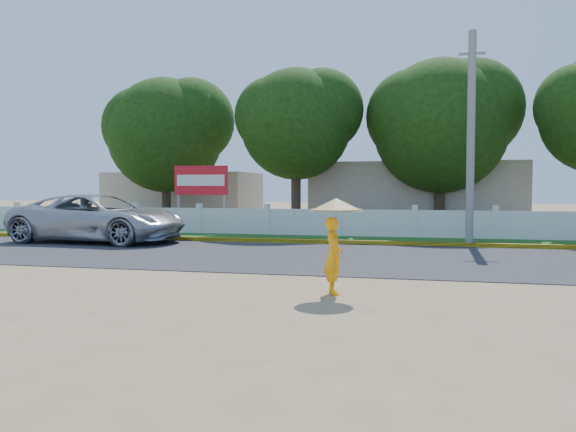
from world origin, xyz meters
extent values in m
plane|color=#9E8460|center=(0.00, 0.00, 0.00)|extent=(120.00, 120.00, 0.00)
cube|color=#38383A|center=(0.00, 4.50, 0.01)|extent=(60.00, 7.00, 0.02)
cube|color=#2D601E|center=(0.00, 9.75, 0.01)|extent=(60.00, 3.50, 0.03)
cube|color=yellow|center=(0.00, 8.05, 0.08)|extent=(40.00, 0.18, 0.16)
cube|color=silver|center=(0.00, 11.20, 0.55)|extent=(40.00, 0.10, 1.10)
cube|color=#B7AD99|center=(3.00, 18.00, 1.60)|extent=(10.00, 6.00, 3.20)
cube|color=#B7AD99|center=(-10.00, 19.00, 1.40)|extent=(8.00, 5.00, 2.80)
cylinder|color=gray|center=(4.90, 9.51, 3.74)|extent=(0.28, 0.28, 7.47)
imported|color=#B0B3B9|center=(-8.14, 6.88, 0.88)|extent=(6.47, 3.29, 1.75)
imported|color=#FFA10D|center=(1.55, -0.97, 0.72)|extent=(0.51, 0.62, 1.45)
cylinder|color=gray|center=(1.60, -0.97, 1.28)|extent=(0.02, 0.02, 0.94)
cone|color=tan|center=(1.60, -0.97, 1.68)|extent=(0.99, 0.99, 0.24)
cylinder|color=gray|center=(-7.45, 12.30, 1.00)|extent=(0.12, 0.12, 2.00)
cylinder|color=gray|center=(-5.25, 12.30, 1.00)|extent=(0.12, 0.12, 2.00)
cube|color=red|center=(-6.35, 12.30, 2.30)|extent=(2.50, 0.12, 1.30)
cube|color=silver|center=(-6.35, 12.24, 2.30)|extent=(2.25, 0.02, 0.49)
cylinder|color=#473828|center=(4.07, 14.75, 1.53)|extent=(0.44, 0.44, 3.07)
sphere|color=#214C11|center=(4.07, 14.75, 4.72)|extent=(6.00, 6.00, 6.00)
cylinder|color=#473828|center=(-2.28, 13.61, 1.73)|extent=(0.44, 0.44, 3.45)
sphere|color=#214C11|center=(-2.28, 13.61, 4.84)|extent=(5.03, 5.03, 5.03)
cylinder|color=#473828|center=(-9.39, 15.20, 1.51)|extent=(0.44, 0.44, 3.03)
sphere|color=#214C11|center=(-9.39, 15.20, 4.62)|extent=(5.79, 5.79, 5.79)
camera|label=1|loc=(3.04, -11.32, 2.02)|focal=35.00mm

